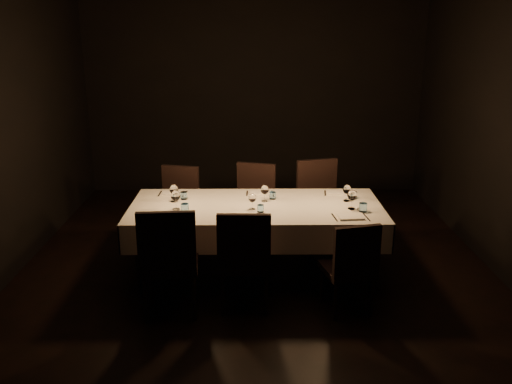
{
  "coord_description": "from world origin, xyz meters",
  "views": [
    {
      "loc": [
        -0.05,
        -5.14,
        2.51
      ],
      "look_at": [
        0.0,
        0.0,
        0.9
      ],
      "focal_mm": 38.0,
      "sensor_mm": 36.0,
      "label": 1
    }
  ],
  "objects_px": {
    "chair_far_center": "(254,201)",
    "chair_far_right": "(320,200)",
    "chair_near_left": "(169,257)",
    "chair_near_right": "(351,263)",
    "dining_table": "(256,212)",
    "chair_near_center": "(245,256)",
    "chair_far_left": "(178,203)"
  },
  "relations": [
    {
      "from": "chair_near_right",
      "to": "chair_far_right",
      "type": "bearing_deg",
      "value": -100.44
    },
    {
      "from": "chair_far_center",
      "to": "chair_far_right",
      "type": "bearing_deg",
      "value": 11.67
    },
    {
      "from": "chair_near_left",
      "to": "chair_far_left",
      "type": "xyz_separation_m",
      "value": [
        -0.13,
        1.65,
        -0.05
      ]
    },
    {
      "from": "chair_near_right",
      "to": "chair_far_right",
      "type": "distance_m",
      "value": 1.59
    },
    {
      "from": "chair_near_center",
      "to": "chair_far_center",
      "type": "bearing_deg",
      "value": -91.85
    },
    {
      "from": "chair_far_left",
      "to": "chair_far_center",
      "type": "xyz_separation_m",
      "value": [
        0.88,
        -0.0,
        0.01
      ]
    },
    {
      "from": "chair_near_center",
      "to": "chair_far_left",
      "type": "height_order",
      "value": "chair_near_center"
    },
    {
      "from": "chair_near_right",
      "to": "chair_far_center",
      "type": "distance_m",
      "value": 1.84
    },
    {
      "from": "chair_near_left",
      "to": "chair_near_right",
      "type": "height_order",
      "value": "chair_near_left"
    },
    {
      "from": "chair_far_center",
      "to": "chair_near_left",
      "type": "bearing_deg",
      "value": -99.5
    },
    {
      "from": "dining_table",
      "to": "chair_near_center",
      "type": "distance_m",
      "value": 0.75
    },
    {
      "from": "chair_near_center",
      "to": "chair_near_right",
      "type": "height_order",
      "value": "chair_near_center"
    },
    {
      "from": "chair_near_left",
      "to": "chair_far_center",
      "type": "bearing_deg",
      "value": -118.38
    },
    {
      "from": "dining_table",
      "to": "chair_near_center",
      "type": "xyz_separation_m",
      "value": [
        -0.11,
        -0.73,
        -0.16
      ]
    },
    {
      "from": "dining_table",
      "to": "chair_far_left",
      "type": "xyz_separation_m",
      "value": [
        -0.9,
        0.83,
        -0.17
      ]
    },
    {
      "from": "chair_near_center",
      "to": "chair_far_right",
      "type": "distance_m",
      "value": 1.74
    },
    {
      "from": "dining_table",
      "to": "chair_far_right",
      "type": "bearing_deg",
      "value": 46.55
    },
    {
      "from": "chair_far_center",
      "to": "chair_far_right",
      "type": "relative_size",
      "value": 0.95
    },
    {
      "from": "chair_near_center",
      "to": "chair_far_right",
      "type": "height_order",
      "value": "chair_far_right"
    },
    {
      "from": "chair_far_left",
      "to": "chair_near_right",
      "type": "bearing_deg",
      "value": -30.07
    },
    {
      "from": "chair_near_center",
      "to": "chair_far_left",
      "type": "bearing_deg",
      "value": -61.66
    },
    {
      "from": "dining_table",
      "to": "chair_near_right",
      "type": "relative_size",
      "value": 2.88
    },
    {
      "from": "chair_near_left",
      "to": "chair_near_right",
      "type": "relative_size",
      "value": 1.17
    },
    {
      "from": "chair_far_center",
      "to": "chair_near_center",
      "type": "bearing_deg",
      "value": -78.36
    },
    {
      "from": "dining_table",
      "to": "chair_far_center",
      "type": "bearing_deg",
      "value": 91.18
    },
    {
      "from": "dining_table",
      "to": "chair_near_right",
      "type": "height_order",
      "value": "chair_near_right"
    },
    {
      "from": "dining_table",
      "to": "chair_near_right",
      "type": "xyz_separation_m",
      "value": [
        0.83,
        -0.8,
        -0.2
      ]
    },
    {
      "from": "chair_far_center",
      "to": "chair_far_right",
      "type": "xyz_separation_m",
      "value": [
        0.76,
        -0.04,
        0.02
      ]
    },
    {
      "from": "chair_near_left",
      "to": "chair_far_right",
      "type": "bearing_deg",
      "value": -137.29
    },
    {
      "from": "chair_far_left",
      "to": "chair_far_right",
      "type": "bearing_deg",
      "value": 11.62
    },
    {
      "from": "chair_near_left",
      "to": "chair_far_center",
      "type": "xyz_separation_m",
      "value": [
        0.75,
        1.64,
        -0.03
      ]
    },
    {
      "from": "chair_near_center",
      "to": "chair_far_right",
      "type": "xyz_separation_m",
      "value": [
        0.85,
        1.51,
        0.02
      ]
    }
  ]
}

